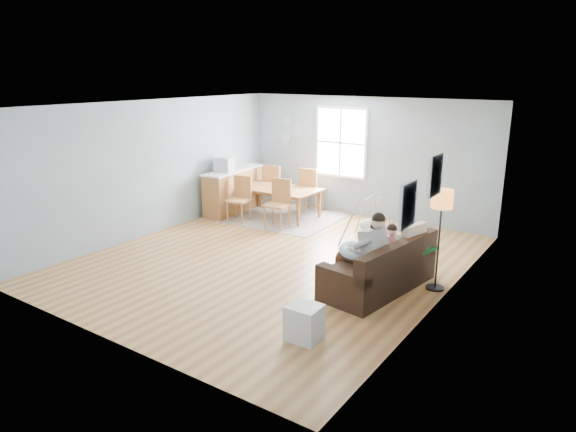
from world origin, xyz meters
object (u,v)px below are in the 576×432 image
Objects in this scene: chair_se at (279,200)px; chair_ne at (310,187)px; chair_nw at (274,183)px; toddler at (386,243)px; dining_table at (277,202)px; baby_swing at (369,224)px; monitor at (224,165)px; sofa at (382,272)px; counter at (234,190)px; floor_lamp at (442,207)px; father at (365,249)px; chair_sw at (240,195)px; storage_cube at (304,322)px.

chair_se is 0.97× the size of chair_ne.
chair_nw is at bearing -176.74° from chair_ne.
dining_table is (-3.67, 2.25, -0.35)m from toddler.
chair_ne is at bearing 148.39° from baby_swing.
monitor is 3.75m from baby_swing.
sofa is 1.97× the size of chair_ne.
counter is (-4.82, 2.24, 0.23)m from sofa.
toddler is 0.99m from floor_lamp.
sofa is 4.45m from dining_table.
toddler is 0.74× the size of chair_ne.
toddler is 5.19m from counter.
chair_se is 1.37m from chair_ne.
father is 1.30× the size of baby_swing.
chair_sw is 1.01m from chair_se.
monitor reaches higher than dining_table.
chair_sw reaches higher than sofa.
baby_swing is (-1.10, 1.83, 0.13)m from sofa.
sofa is at bearing -58.99° from baby_swing.
father is at bearing -138.56° from floor_lamp.
counter is at bearing 141.13° from chair_sw.
chair_ne reaches higher than storage_cube.
floor_lamp is 1.56× the size of chair_sw.
counter reaches higher than sofa.
chair_se is at bearing -15.17° from counter.
father is 5.28m from counter.
chair_nw is 1.43m from monitor.
baby_swing is at bearing 122.96° from toddler.
sofa is 5.09× the size of monitor.
monitor is at bearing -113.12° from chair_nw.
counter is (-4.77, 2.03, -0.17)m from toddler.
dining_table is 1.78× the size of chair_ne.
storage_cube is 3.91m from baby_swing.
toddler is at bearing 86.93° from storage_cube.
chair_ne is (-3.09, 5.11, 0.40)m from storage_cube.
sofa is 2.14m from baby_swing.
counter is 3.74m from baby_swing.
toddler reaches higher than chair_sw.
father is 4.49m from chair_sw.
floor_lamp is 5.63m from monitor.
counter is 4.50× the size of monitor.
father reaches higher than chair_nw.
toddler is 5.11m from chair_nw.
chair_nw is (-4.21, 2.90, -0.07)m from toddler.
floor_lamp is 5.63m from chair_nw.
father is at bearing -37.09° from dining_table.
chair_sw is (-4.02, 1.99, -0.12)m from father.
floor_lamp is (0.85, 0.75, 0.60)m from father.
father is at bearing -26.39° from chair_sw.
chair_ne is at bearing 57.17° from dining_table.
toddler is at bearing 102.45° from sofa.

